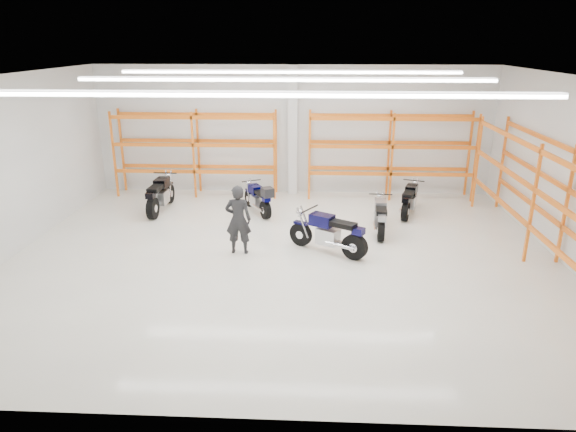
{
  "coord_description": "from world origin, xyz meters",
  "views": [
    {
      "loc": [
        0.71,
        -12.15,
        5.31
      ],
      "look_at": [
        0.09,
        0.5,
        0.94
      ],
      "focal_mm": 32.0,
      "sensor_mm": 36.0,
      "label": 1
    }
  ],
  "objects_px": {
    "motorcycle_back_b": "(259,199)",
    "motorcycle_back_c": "(380,217)",
    "motorcycle_back_a": "(160,196)",
    "standing_man": "(238,220)",
    "structural_column": "(293,131)",
    "motorcycle_back_d": "(409,200)",
    "motorcycle_main": "(331,234)"
  },
  "relations": [
    {
      "from": "motorcycle_main",
      "to": "motorcycle_back_d",
      "type": "xyz_separation_m",
      "value": [
        2.59,
        3.25,
        -0.06
      ]
    },
    {
      "from": "motorcycle_main",
      "to": "standing_man",
      "type": "bearing_deg",
      "value": -178.09
    },
    {
      "from": "motorcycle_back_a",
      "to": "motorcycle_back_c",
      "type": "relative_size",
      "value": 1.13
    },
    {
      "from": "structural_column",
      "to": "motorcycle_back_b",
      "type": "bearing_deg",
      "value": -111.69
    },
    {
      "from": "motorcycle_back_d",
      "to": "structural_column",
      "type": "relative_size",
      "value": 0.44
    },
    {
      "from": "motorcycle_back_a",
      "to": "motorcycle_back_c",
      "type": "xyz_separation_m",
      "value": [
        6.87,
        -1.61,
        -0.06
      ]
    },
    {
      "from": "motorcycle_back_d",
      "to": "structural_column",
      "type": "bearing_deg",
      "value": 149.07
    },
    {
      "from": "motorcycle_back_c",
      "to": "structural_column",
      "type": "bearing_deg",
      "value": 123.95
    },
    {
      "from": "motorcycle_back_a",
      "to": "motorcycle_back_c",
      "type": "bearing_deg",
      "value": -13.18
    },
    {
      "from": "motorcycle_back_a",
      "to": "motorcycle_back_b",
      "type": "bearing_deg",
      "value": -1.43
    },
    {
      "from": "motorcycle_back_b",
      "to": "motorcycle_back_c",
      "type": "xyz_separation_m",
      "value": [
        3.65,
        -1.53,
        -0.03
      ]
    },
    {
      "from": "motorcycle_back_a",
      "to": "motorcycle_back_d",
      "type": "bearing_deg",
      "value": 0.65
    },
    {
      "from": "motorcycle_back_b",
      "to": "structural_column",
      "type": "xyz_separation_m",
      "value": [
        0.97,
        2.45,
        1.75
      ]
    },
    {
      "from": "motorcycle_back_b",
      "to": "structural_column",
      "type": "distance_m",
      "value": 3.16
    },
    {
      "from": "motorcycle_back_a",
      "to": "motorcycle_back_d",
      "type": "xyz_separation_m",
      "value": [
        7.99,
        0.09,
        -0.07
      ]
    },
    {
      "from": "motorcycle_back_c",
      "to": "structural_column",
      "type": "relative_size",
      "value": 0.46
    },
    {
      "from": "motorcycle_main",
      "to": "motorcycle_back_c",
      "type": "distance_m",
      "value": 2.14
    },
    {
      "from": "motorcycle_back_c",
      "to": "motorcycle_main",
      "type": "bearing_deg",
      "value": -133.51
    },
    {
      "from": "standing_man",
      "to": "motorcycle_back_a",
      "type": "bearing_deg",
      "value": -46.61
    },
    {
      "from": "standing_man",
      "to": "motorcycle_back_c",
      "type": "bearing_deg",
      "value": -156.66
    },
    {
      "from": "motorcycle_main",
      "to": "motorcycle_back_a",
      "type": "relative_size",
      "value": 0.87
    },
    {
      "from": "motorcycle_back_b",
      "to": "motorcycle_back_c",
      "type": "relative_size",
      "value": 0.92
    },
    {
      "from": "motorcycle_back_d",
      "to": "standing_man",
      "type": "bearing_deg",
      "value": -146.24
    },
    {
      "from": "motorcycle_back_b",
      "to": "motorcycle_back_c",
      "type": "bearing_deg",
      "value": -22.71
    },
    {
      "from": "motorcycle_main",
      "to": "structural_column",
      "type": "distance_m",
      "value": 5.91
    },
    {
      "from": "motorcycle_back_c",
      "to": "standing_man",
      "type": "distance_m",
      "value": 4.21
    },
    {
      "from": "motorcycle_back_a",
      "to": "motorcycle_back_d",
      "type": "distance_m",
      "value": 7.99
    },
    {
      "from": "motorcycle_back_a",
      "to": "motorcycle_back_b",
      "type": "xyz_separation_m",
      "value": [
        3.22,
        -0.08,
        -0.04
      ]
    },
    {
      "from": "motorcycle_main",
      "to": "structural_column",
      "type": "relative_size",
      "value": 0.45
    },
    {
      "from": "standing_man",
      "to": "structural_column",
      "type": "relative_size",
      "value": 0.41
    },
    {
      "from": "motorcycle_back_b",
      "to": "motorcycle_back_d",
      "type": "xyz_separation_m",
      "value": [
        4.77,
        0.17,
        -0.03
      ]
    },
    {
      "from": "motorcycle_back_a",
      "to": "motorcycle_back_d",
      "type": "height_order",
      "value": "motorcycle_back_a"
    }
  ]
}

